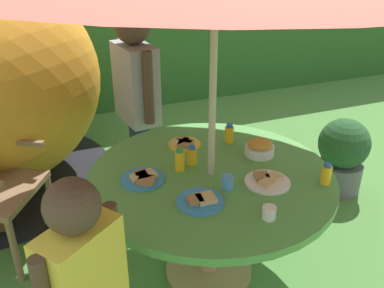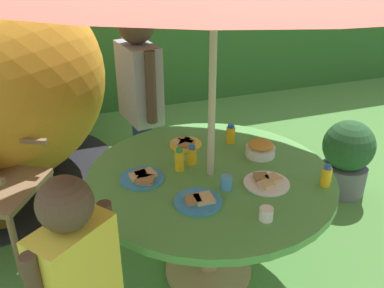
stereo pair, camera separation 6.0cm
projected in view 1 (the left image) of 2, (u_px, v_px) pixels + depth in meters
name	position (u px, v px, depth m)	size (l,w,h in m)	color
ground_plane	(209.00, 272.00, 2.57)	(10.00, 10.00, 0.02)	#477A38
hedge_backdrop	(103.00, 23.00, 4.65)	(9.00, 0.70, 1.83)	#285623
garden_table	(210.00, 191.00, 2.30)	(1.31, 1.31, 0.68)	tan
potted_plant	(342.00, 154.00, 3.24)	(0.38, 0.38, 0.59)	#595960
child_in_grey_shirt	(136.00, 84.00, 2.89)	(0.26, 0.47, 1.41)	navy
child_in_yellow_shirt	(83.00, 278.00, 1.53)	(0.33, 0.31, 1.14)	#3F3F47
snack_bowl	(260.00, 148.00, 2.42)	(0.17, 0.17, 0.09)	white
plate_center_front	(201.00, 201.00, 2.01)	(0.23, 0.23, 0.03)	#338CD8
plate_back_edge	(267.00, 181.00, 2.17)	(0.23, 0.23, 0.03)	white
plate_near_right	(143.00, 178.00, 2.19)	(0.23, 0.23, 0.03)	#338CD8
plate_far_right	(184.00, 143.00, 2.54)	(0.19, 0.19, 0.03)	yellow
juice_bottle_near_left	(180.00, 160.00, 2.26)	(0.05, 0.05, 0.13)	yellow
juice_bottle_far_left	(229.00, 134.00, 2.56)	(0.05, 0.05, 0.12)	yellow
juice_bottle_center_back	(192.00, 155.00, 2.32)	(0.05, 0.05, 0.11)	yellow
juice_bottle_mid_left	(326.00, 174.00, 2.15)	(0.05, 0.05, 0.12)	yellow
cup_near	(228.00, 182.00, 2.11)	(0.06, 0.06, 0.07)	#4C99D8
cup_far	(269.00, 213.00, 1.89)	(0.06, 0.06, 0.06)	white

